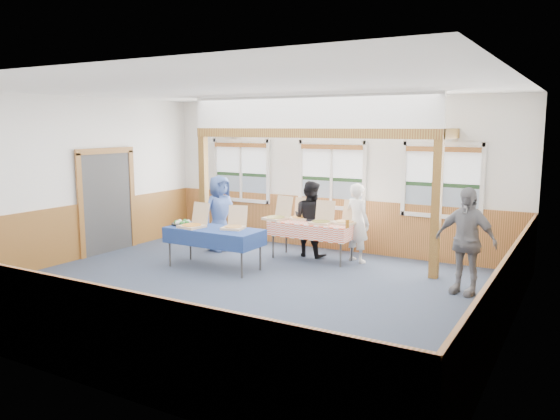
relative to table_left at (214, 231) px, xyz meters
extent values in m
plane|color=#293043|center=(1.20, -0.91, -0.70)|extent=(8.00, 8.00, 0.00)
plane|color=white|center=(1.20, -0.91, 2.50)|extent=(8.00, 8.00, 0.00)
plane|color=silver|center=(1.20, 2.59, 0.90)|extent=(8.00, 0.00, 8.00)
plane|color=silver|center=(1.20, -4.41, 0.90)|extent=(8.00, 0.00, 8.00)
plane|color=silver|center=(-2.80, -0.91, 0.90)|extent=(0.00, 8.00, 8.00)
plane|color=silver|center=(5.20, -0.91, 0.90)|extent=(0.00, 8.00, 8.00)
cube|color=brown|center=(1.20, 2.57, -0.15)|extent=(7.98, 0.05, 1.10)
cube|color=brown|center=(1.20, -4.38, -0.15)|extent=(7.98, 0.05, 1.10)
cube|color=brown|center=(-2.77, -0.91, -0.15)|extent=(0.05, 6.98, 1.10)
cube|color=brown|center=(5.18, -0.91, -0.15)|extent=(0.05, 6.98, 1.10)
cube|color=#363636|center=(-2.76, -0.01, 0.35)|extent=(0.06, 1.30, 2.10)
cube|color=silver|center=(-1.10, 2.53, 0.21)|extent=(1.52, 0.05, 0.08)
cube|color=silver|center=(-1.10, 2.53, 1.59)|extent=(1.52, 0.05, 0.08)
cube|color=silver|center=(-1.84, 2.53, 0.90)|extent=(0.08, 0.05, 1.46)
cube|color=silver|center=(-0.36, 2.53, 0.90)|extent=(0.08, 0.05, 1.46)
cube|color=silver|center=(-1.10, 2.53, 0.90)|extent=(0.05, 0.05, 1.30)
cube|color=slate|center=(-1.10, 2.57, 0.51)|extent=(1.40, 0.02, 0.52)
cube|color=#1A351A|center=(-1.10, 2.57, 0.81)|extent=(1.40, 0.02, 0.08)
cube|color=white|center=(-1.10, 2.57, 1.20)|extent=(1.40, 0.02, 0.70)
cube|color=brown|center=(-1.10, 2.51, 1.49)|extent=(1.40, 0.07, 0.10)
cube|color=silver|center=(1.20, 2.53, 0.21)|extent=(1.52, 0.05, 0.08)
cube|color=silver|center=(1.20, 2.53, 1.59)|extent=(1.52, 0.05, 0.08)
cube|color=silver|center=(0.46, 2.53, 0.90)|extent=(0.08, 0.05, 1.46)
cube|color=silver|center=(1.94, 2.53, 0.90)|extent=(0.08, 0.05, 1.46)
cube|color=silver|center=(1.20, 2.53, 0.90)|extent=(0.05, 0.05, 1.30)
cube|color=slate|center=(1.20, 2.57, 0.51)|extent=(1.40, 0.02, 0.52)
cube|color=#1A351A|center=(1.20, 2.57, 0.81)|extent=(1.40, 0.02, 0.08)
cube|color=white|center=(1.20, 2.57, 1.20)|extent=(1.40, 0.02, 0.70)
cube|color=brown|center=(1.20, 2.51, 1.49)|extent=(1.40, 0.07, 0.10)
cube|color=silver|center=(3.50, 2.53, 0.21)|extent=(1.52, 0.05, 0.08)
cube|color=silver|center=(3.50, 2.53, 1.59)|extent=(1.52, 0.05, 0.08)
cube|color=silver|center=(2.76, 2.53, 0.90)|extent=(0.08, 0.05, 1.46)
cube|color=silver|center=(4.24, 2.53, 0.90)|extent=(0.08, 0.05, 1.46)
cube|color=silver|center=(3.50, 2.53, 0.90)|extent=(0.05, 0.05, 1.30)
cube|color=slate|center=(3.50, 2.57, 0.51)|extent=(1.40, 0.02, 0.52)
cube|color=#1A351A|center=(3.50, 2.57, 0.81)|extent=(1.40, 0.02, 0.08)
cube|color=white|center=(3.50, 2.57, 1.20)|extent=(1.40, 0.02, 0.70)
cube|color=brown|center=(3.50, 2.51, 1.49)|extent=(1.40, 0.07, 0.10)
cube|color=brown|center=(-1.30, 1.39, 0.50)|extent=(0.15, 0.15, 2.40)
cube|color=brown|center=(3.70, 1.39, 0.50)|extent=(0.15, 0.15, 2.40)
cube|color=brown|center=(1.20, 1.39, 1.79)|extent=(5.15, 0.18, 0.18)
cylinder|color=#363636|center=(-0.81, -0.30, -0.33)|extent=(0.04, 0.04, 0.73)
cylinder|color=#363636|center=(-0.81, 0.30, -0.33)|extent=(0.04, 0.04, 0.73)
cylinder|color=#363636|center=(0.81, -0.30, -0.33)|extent=(0.04, 0.04, 0.73)
cylinder|color=#363636|center=(0.81, 0.30, -0.33)|extent=(0.04, 0.04, 0.73)
cube|color=#363636|center=(0.00, 0.00, 0.04)|extent=(1.89, 1.27, 0.03)
cube|color=navy|center=(0.00, 0.00, 0.05)|extent=(1.97, 1.34, 0.01)
cube|color=navy|center=(0.00, -0.39, -0.09)|extent=(1.71, 0.61, 0.28)
cube|color=navy|center=(0.00, 0.39, -0.09)|extent=(1.71, 0.61, 0.28)
cylinder|color=#363636|center=(0.53, 1.24, -0.33)|extent=(0.04, 0.04, 0.73)
cylinder|color=#363636|center=(0.53, 1.79, -0.33)|extent=(0.04, 0.04, 0.73)
cylinder|color=#363636|center=(2.00, 1.24, -0.33)|extent=(0.04, 0.04, 0.73)
cylinder|color=#363636|center=(2.00, 1.79, -0.33)|extent=(0.04, 0.04, 0.73)
cube|color=#363636|center=(1.27, 1.52, 0.04)|extent=(1.60, 0.69, 0.03)
cube|color=red|center=(1.27, 1.52, 0.05)|extent=(1.66, 0.75, 0.01)
cube|color=red|center=(1.27, 1.15, -0.09)|extent=(1.65, 0.03, 0.28)
cube|color=red|center=(1.27, 1.88, -0.09)|extent=(1.65, 0.03, 0.28)
cube|color=#D2AF8C|center=(-0.40, -0.15, 0.08)|extent=(0.45, 0.45, 0.05)
cylinder|color=gold|center=(-0.40, -0.15, 0.11)|extent=(0.39, 0.39, 0.01)
cube|color=#D2AF8C|center=(-0.37, 0.09, 0.30)|extent=(0.41, 0.14, 0.40)
cube|color=#D2AF8C|center=(0.35, 0.12, 0.08)|extent=(0.44, 0.44, 0.04)
cylinder|color=tan|center=(0.35, 0.12, 0.11)|extent=(0.39, 0.39, 0.01)
cube|color=#D2AF8C|center=(0.30, 0.34, 0.28)|extent=(0.38, 0.17, 0.37)
cube|color=#D2AF8C|center=(0.52, 1.38, 0.08)|extent=(0.50, 0.50, 0.05)
cylinder|color=#BE803B|center=(0.52, 1.38, 0.11)|extent=(0.44, 0.44, 0.01)
cube|color=#D2AF8C|center=(0.57, 1.62, 0.31)|extent=(0.43, 0.19, 0.41)
cube|color=#D2AF8C|center=(0.92, 1.67, 0.08)|extent=(0.43, 0.43, 0.04)
cylinder|color=gold|center=(0.92, 1.67, 0.11)|extent=(0.38, 0.38, 0.01)
cube|color=#D2AF8C|center=(0.88, 1.89, 0.29)|extent=(0.39, 0.15, 0.37)
cube|color=#D2AF8C|center=(1.52, 1.40, 0.08)|extent=(0.42, 0.42, 0.04)
cylinder|color=#BE803B|center=(1.52, 1.40, 0.11)|extent=(0.37, 0.37, 0.01)
cube|color=#D2AF8C|center=(1.50, 1.63, 0.29)|extent=(0.39, 0.13, 0.38)
cube|color=#D2AF8C|center=(1.92, 1.62, 0.08)|extent=(0.47, 0.47, 0.04)
cylinder|color=tan|center=(1.92, 1.62, 0.11)|extent=(0.41, 0.41, 0.01)
cube|color=#D2AF8C|center=(1.96, 1.85, 0.30)|extent=(0.41, 0.17, 0.39)
cylinder|color=black|center=(-0.75, 0.00, 0.07)|extent=(0.41, 0.41, 0.03)
cylinder|color=silver|center=(-0.75, 0.00, 0.10)|extent=(0.09, 0.09, 0.04)
sphere|color=#2B722D|center=(-0.64, 0.00, 0.10)|extent=(0.09, 0.09, 0.09)
sphere|color=beige|center=(-0.68, 0.09, 0.10)|extent=(0.09, 0.09, 0.09)
sphere|color=#2B722D|center=(-0.78, 0.11, 0.10)|extent=(0.09, 0.09, 0.09)
sphere|color=beige|center=(-0.85, 0.05, 0.10)|extent=(0.09, 0.09, 0.09)
sphere|color=#2B722D|center=(-0.85, -0.05, 0.10)|extent=(0.09, 0.09, 0.09)
sphere|color=beige|center=(-0.78, -0.11, 0.10)|extent=(0.09, 0.09, 0.09)
sphere|color=#2B722D|center=(-0.68, -0.09, 0.10)|extent=(0.09, 0.09, 0.09)
cylinder|color=#925718|center=(2.12, 1.27, 0.13)|extent=(0.07, 0.07, 0.15)
imported|color=silver|center=(2.11, 1.79, 0.07)|extent=(0.66, 0.56, 1.54)
imported|color=black|center=(1.09, 1.78, 0.07)|extent=(0.80, 0.66, 1.53)
imported|color=#39528F|center=(-0.80, 1.28, 0.10)|extent=(0.74, 0.91, 1.60)
imported|color=slate|center=(4.34, 0.73, 0.15)|extent=(1.06, 0.64, 1.70)
camera|label=1|loc=(5.99, -7.96, 1.93)|focal=35.00mm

